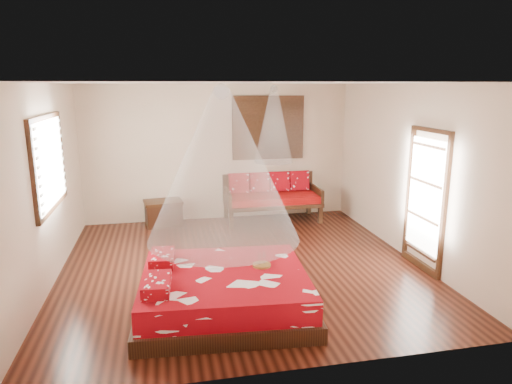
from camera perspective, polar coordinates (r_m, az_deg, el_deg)
room at (r=6.85m, az=-1.87°, el=1.67°), size 5.54×5.54×2.84m
bed at (r=5.86m, az=-4.10°, el=-12.28°), size 2.26×2.07×0.64m
daybed at (r=9.53m, az=1.94°, el=-0.42°), size 1.97×0.87×0.98m
storage_chest at (r=9.41m, az=-11.49°, el=-2.55°), size 0.81×0.64×0.51m
shutter_panel at (r=9.62m, az=1.54°, el=8.03°), size 1.52×0.06×1.32m
window_left at (r=7.07m, az=-24.40°, el=3.33°), size 0.10×1.74×1.34m
glazed_door at (r=7.34m, az=20.40°, el=-1.02°), size 0.08×1.02×2.16m
wine_tray at (r=5.92m, az=0.72°, el=-8.79°), size 0.24×0.24×0.19m
mosquito_net_main at (r=5.37m, az=-4.18°, el=3.31°), size 1.84×1.84×1.80m
mosquito_net_daybed at (r=9.16m, az=2.22°, el=8.39°), size 0.78×0.78×1.50m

